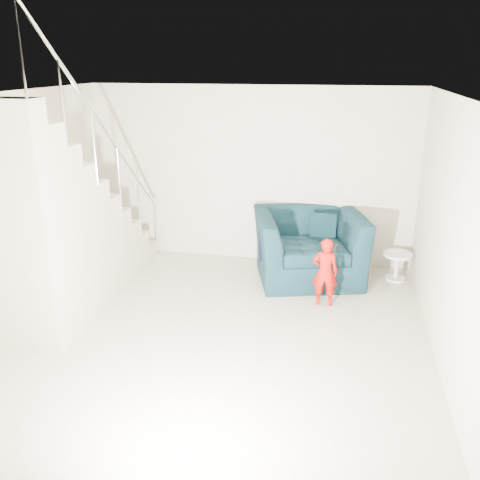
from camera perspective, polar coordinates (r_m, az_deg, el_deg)
name	(u,v)px	position (r m, az deg, el deg)	size (l,w,h in m)	color
floor	(206,345)	(5.87, -3.85, -11.65)	(5.50, 5.50, 0.00)	gray
ceiling	(199,98)	(5.03, -4.57, 15.65)	(5.50, 5.50, 0.00)	silver
back_wall	(251,176)	(7.89, 1.19, 7.22)	(5.00, 5.00, 0.00)	#A8A089
front_wall	(68,391)	(3.02, -18.80, -15.76)	(5.00, 5.00, 0.00)	#A8A089
right_wall	(457,249)	(5.24, 23.19, -0.89)	(5.50, 5.50, 0.00)	#A8A089
armchair	(309,246)	(7.44, 7.73, -0.67)	(1.50, 1.31, 0.97)	black
toddler	(325,272)	(6.64, 9.52, -3.59)	(0.34, 0.22, 0.92)	#930904
side_table	(397,262)	(7.70, 17.22, -2.36)	(0.41, 0.41, 0.41)	silver
staircase	(60,238)	(6.69, -19.52, 0.19)	(1.02, 3.03, 3.62)	#ADA089
cushion	(323,226)	(7.58, 9.33, 1.61)	(0.38, 0.11, 0.36)	black
throw	(264,237)	(7.38, 2.70, 0.37)	(0.05, 0.51, 0.57)	black
phone	(336,249)	(6.49, 10.76, -0.98)	(0.02, 0.05, 0.10)	black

